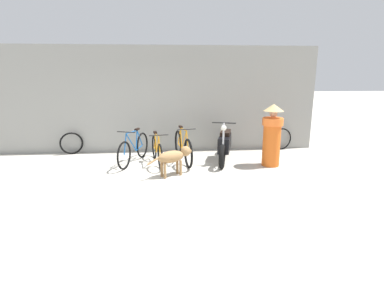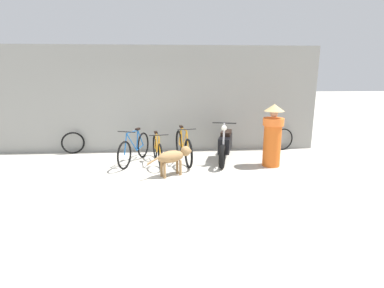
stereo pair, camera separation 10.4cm
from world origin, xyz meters
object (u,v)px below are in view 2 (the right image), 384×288
object	(u,v)px
motorcycle	(225,145)
person_in_robes	(273,134)
bicycle_2	(183,147)
spare_tire_right	(73,143)
bicycle_1	(157,150)
spare_tire_left	(283,139)
stray_dog	(174,156)
bicycle_0	(134,149)

from	to	relation	value
motorcycle	person_in_robes	xyz separation A→B (m)	(1.06, -0.52, 0.37)
bicycle_2	spare_tire_right	world-z (taller)	bicycle_2
bicycle_1	spare_tire_left	world-z (taller)	bicycle_1
stray_dog	motorcycle	bearing A→B (deg)	9.90
bicycle_0	spare_tire_right	xyz separation A→B (m)	(-1.84, 1.00, -0.05)
spare_tire_left	spare_tire_right	bearing A→B (deg)	179.97
spare_tire_right	bicycle_1	bearing A→B (deg)	-24.49
bicycle_1	person_in_robes	xyz separation A→B (m)	(2.81, -0.39, 0.46)
motorcycle	spare_tire_right	xyz separation A→B (m)	(-4.17, 0.97, -0.11)
bicycle_2	spare_tire_left	bearing A→B (deg)	97.88
person_in_robes	spare_tire_right	bearing A→B (deg)	-18.84
bicycle_1	stray_dog	xyz separation A→B (m)	(0.40, -0.93, 0.10)
bicycle_0	motorcycle	size ratio (longest dim) A/B	0.87
bicycle_2	stray_dog	size ratio (longest dim) A/B	1.77
bicycle_1	person_in_robes	world-z (taller)	person_in_robes
bicycle_0	person_in_robes	size ratio (longest dim) A/B	1.10
person_in_robes	spare_tire_left	world-z (taller)	person_in_robes
stray_dog	spare_tire_left	world-z (taller)	spare_tire_left
bicycle_1	bicycle_0	bearing A→B (deg)	-110.94
bicycle_0	spare_tire_right	world-z (taller)	bicycle_0
stray_dog	bicycle_0	bearing A→B (deg)	105.11
spare_tire_right	spare_tire_left	bearing A→B (deg)	-0.03
bicycle_0	bicycle_1	distance (m)	0.60
bicycle_1	motorcycle	xyz separation A→B (m)	(1.75, 0.13, 0.09)
bicycle_0	person_in_robes	distance (m)	3.45
motorcycle	bicycle_2	bearing A→B (deg)	-73.18
bicycle_0	spare_tire_right	distance (m)	2.09
bicycle_1	stray_dog	size ratio (longest dim) A/B	1.55
bicycle_2	spare_tire_left	distance (m)	3.15
person_in_robes	spare_tire_right	size ratio (longest dim) A/B	2.43
bicycle_2	bicycle_0	bearing A→B (deg)	-99.97
bicycle_0	bicycle_2	world-z (taller)	bicycle_2
person_in_robes	spare_tire_left	size ratio (longest dim) A/B	2.35
spare_tire_left	motorcycle	bearing A→B (deg)	-153.09
spare_tire_left	person_in_robes	bearing A→B (deg)	-119.64
motorcycle	spare_tire_left	size ratio (longest dim) A/B	2.96
bicycle_1	motorcycle	world-z (taller)	motorcycle
bicycle_1	person_in_robes	bearing A→B (deg)	71.59
bicycle_1	spare_tire_right	xyz separation A→B (m)	(-2.42, 1.10, -0.02)
bicycle_0	bicycle_1	size ratio (longest dim) A/B	1.06
stray_dog	spare_tire_right	distance (m)	3.49
stray_dog	person_in_robes	size ratio (longest dim) A/B	0.67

